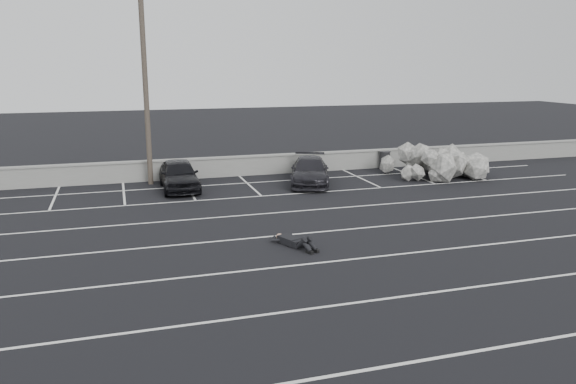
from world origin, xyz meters
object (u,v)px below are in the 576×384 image
object	(u,v)px
car_left	(179,175)
person	(289,237)
utility_pole	(145,86)
car_right	(310,171)
trash_bin	(385,160)
riprap_pile	(448,167)

from	to	relation	value
car_left	person	xyz separation A→B (m)	(2.58, -9.50, -0.47)
car_left	utility_pole	distance (m)	4.63
car_right	person	world-z (taller)	car_right
trash_bin	car_right	bearing A→B (deg)	-153.56
car_left	trash_bin	xyz separation A→B (m)	(11.88, 2.10, -0.21)
utility_pole	car_left	bearing A→B (deg)	-54.02
trash_bin	riprap_pile	world-z (taller)	riprap_pile
car_right	trash_bin	world-z (taller)	car_right
utility_pole	riprap_pile	xyz separation A→B (m)	(15.15, -2.91, -4.31)
utility_pole	car_right	bearing A→B (deg)	-17.00
riprap_pile	person	xyz separation A→B (m)	(-11.34, -8.28, -0.29)
car_left	car_right	xyz separation A→B (m)	(6.39, -0.63, -0.06)
car_left	car_right	distance (m)	6.42
utility_pole	person	xyz separation A→B (m)	(3.81, -11.19, -4.60)
trash_bin	person	world-z (taller)	trash_bin
utility_pole	person	size ratio (longest dim) A/B	3.61
car_left	person	distance (m)	9.85
car_right	person	distance (m)	9.66
car_left	trash_bin	size ratio (longest dim) A/B	4.24
car_right	utility_pole	world-z (taller)	utility_pole
utility_pole	riprap_pile	distance (m)	16.02
car_right	person	size ratio (longest dim) A/B	1.71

